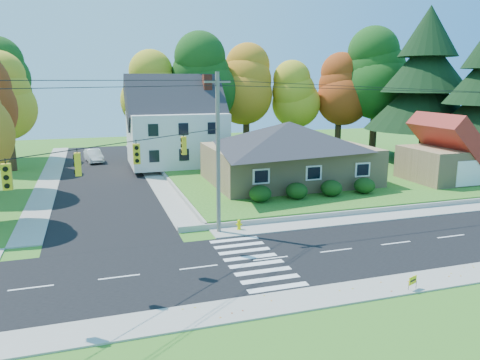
{
  "coord_description": "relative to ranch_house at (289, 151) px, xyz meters",
  "views": [
    {
      "loc": [
        -8.9,
        -22.27,
        9.52
      ],
      "look_at": [
        0.82,
        8.0,
        2.7
      ],
      "focal_mm": 35.0,
      "sensor_mm": 36.0,
      "label": 1
    }
  ],
  "objects": [
    {
      "name": "hedge_row",
      "position": [
        -0.5,
        -6.2,
        -2.13
      ],
      "size": [
        10.7,
        1.7,
        1.27
      ],
      "color": "#163A10",
      "rests_on": "lawn"
    },
    {
      "name": "yard_sign",
      "position": [
        -3.24,
        -21.67,
        -2.76
      ],
      "size": [
        0.54,
        0.22,
        0.71
      ],
      "color": "black",
      "rests_on": "ground"
    },
    {
      "name": "tree_lot_0",
      "position": [
        -10.0,
        18.0,
        5.04
      ],
      "size": [
        6.72,
        6.72,
        12.51
      ],
      "color": "#3F2A19",
      "rests_on": "lawn"
    },
    {
      "name": "ranch_house",
      "position": [
        0.0,
        0.0,
        0.0
      ],
      "size": [
        14.6,
        10.6,
        5.4
      ],
      "color": "tan",
      "rests_on": "lawn"
    },
    {
      "name": "conifer_east_a",
      "position": [
        19.0,
        6.0,
        6.12
      ],
      "size": [
        12.8,
        12.8,
        16.96
      ],
      "color": "#3F2A19",
      "rests_on": "lawn"
    },
    {
      "name": "traffic_infrastructure",
      "position": [
        -8.15,
        -14.65,
        1.88
      ],
      "size": [
        38.1,
        10.66,
        10.0
      ],
      "color": "#666059",
      "rests_on": "ground"
    },
    {
      "name": "tree_lot_4",
      "position": [
        14.0,
        16.0,
        5.04
      ],
      "size": [
        6.72,
        6.72,
        12.51
      ],
      "color": "#3F2A19",
      "rests_on": "lawn"
    },
    {
      "name": "tree_lot_3",
      "position": [
        8.0,
        17.0,
        4.39
      ],
      "size": [
        6.16,
        6.16,
        11.47
      ],
      "color": "#3F2A19",
      "rests_on": "lawn"
    },
    {
      "name": "road_main",
      "position": [
        -8.0,
        -16.0,
        -3.26
      ],
      "size": [
        90.0,
        8.0,
        0.02
      ],
      "primitive_type": "cube",
      "color": "black",
      "rests_on": "ground"
    },
    {
      "name": "lawn",
      "position": [
        5.0,
        5.0,
        -3.02
      ],
      "size": [
        30.0,
        30.0,
        0.5
      ],
      "primitive_type": "cube",
      "color": "#3D7923",
      "rests_on": "ground"
    },
    {
      "name": "sidewalk_south",
      "position": [
        -8.0,
        -21.0,
        -3.23
      ],
      "size": [
        90.0,
        2.0,
        0.08
      ],
      "primitive_type": "cube",
      "color": "#9C9A90",
      "rests_on": "ground"
    },
    {
      "name": "fire_hydrant",
      "position": [
        -8.15,
        -10.8,
        -2.92
      ],
      "size": [
        0.41,
        0.32,
        0.73
      ],
      "color": "#D8D500",
      "rests_on": "ground"
    },
    {
      "name": "tree_lot_5",
      "position": [
        18.0,
        14.0,
        7.0
      ],
      "size": [
        8.4,
        8.4,
        15.64
      ],
      "color": "#3F2A19",
      "rests_on": "lawn"
    },
    {
      "name": "colonial_house",
      "position": [
        -7.96,
        12.0,
        1.32
      ],
      "size": [
        10.4,
        8.4,
        9.6
      ],
      "color": "silver",
      "rests_on": "lawn"
    },
    {
      "name": "tree_west_2",
      "position": [
        -25.0,
        16.0,
        4.54
      ],
      "size": [
        6.72,
        6.72,
        12.51
      ],
      "color": "#3F2A19",
      "rests_on": "ground"
    },
    {
      "name": "garage",
      "position": [
        14.0,
        -4.01,
        -0.42
      ],
      "size": [
        7.3,
        6.3,
        4.6
      ],
      "color": "tan",
      "rests_on": "lawn"
    },
    {
      "name": "white_car",
      "position": [
        -16.71,
        18.85,
        -2.5
      ],
      "size": [
        2.3,
        4.74,
        1.5
      ],
      "primitive_type": "imported",
      "rotation": [
        0.0,
        0.0,
        0.16
      ],
      "color": "silver",
      "rests_on": "road_cross"
    },
    {
      "name": "tree_lot_2",
      "position": [
        2.0,
        18.0,
        5.7
      ],
      "size": [
        7.28,
        7.28,
        13.56
      ],
      "color": "#3F2A19",
      "rests_on": "lawn"
    },
    {
      "name": "road_cross",
      "position": [
        -16.0,
        10.0,
        -3.25
      ],
      "size": [
        8.0,
        44.0,
        0.02
      ],
      "primitive_type": "cube",
      "color": "black",
      "rests_on": "ground"
    },
    {
      "name": "tree_lot_1",
      "position": [
        -4.0,
        17.0,
        6.35
      ],
      "size": [
        7.84,
        7.84,
        14.6
      ],
      "color": "#3F2A19",
      "rests_on": "lawn"
    },
    {
      "name": "sidewalk_north",
      "position": [
        -8.0,
        -11.0,
        -3.23
      ],
      "size": [
        90.0,
        2.0,
        0.08
      ],
      "primitive_type": "cube",
      "color": "#9C9A90",
      "rests_on": "ground"
    },
    {
      "name": "ground",
      "position": [
        -8.0,
        -16.0,
        -3.27
      ],
      "size": [
        120.0,
        120.0,
        0.0
      ],
      "primitive_type": "plane",
      "color": "#3D7923"
    }
  ]
}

